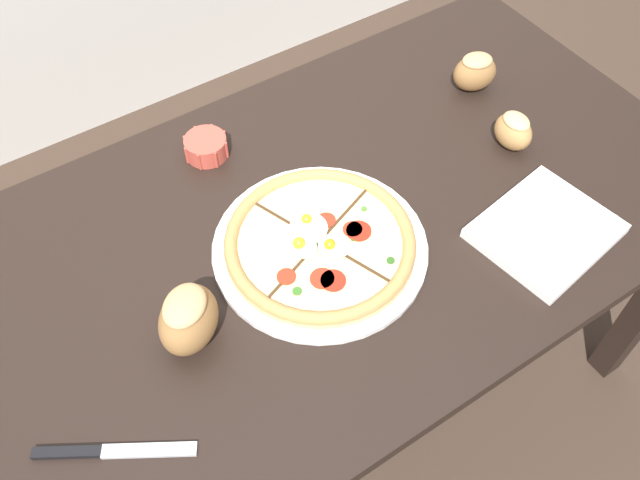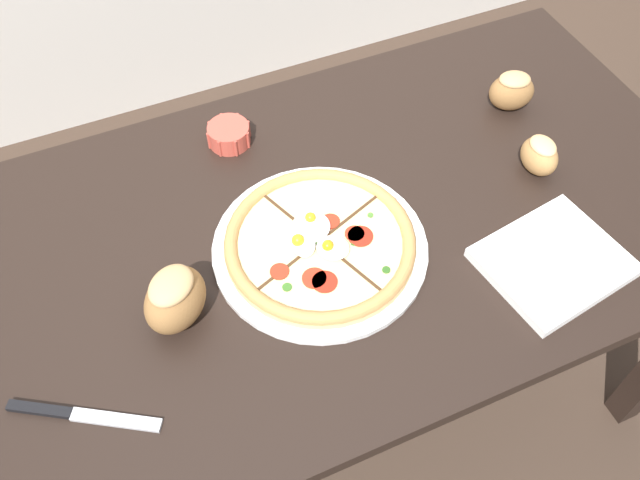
{
  "view_description": "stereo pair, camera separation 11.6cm",
  "coord_description": "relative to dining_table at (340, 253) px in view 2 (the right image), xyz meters",
  "views": [
    {
      "loc": [
        -0.44,
        -0.63,
        1.69
      ],
      "look_at": [
        -0.06,
        -0.04,
        0.76
      ],
      "focal_mm": 38.0,
      "sensor_mm": 36.0,
      "label": 1
    },
    {
      "loc": [
        -0.34,
        -0.68,
        1.69
      ],
      "look_at": [
        -0.06,
        -0.04,
        0.76
      ],
      "focal_mm": 38.0,
      "sensor_mm": 36.0,
      "label": 2
    }
  ],
  "objects": [
    {
      "name": "pizza",
      "position": [
        -0.06,
        -0.04,
        0.12
      ],
      "size": [
        0.38,
        0.38,
        0.05
      ],
      "color": "white",
      "rests_on": "dining_table"
    },
    {
      "name": "bread_piece_near",
      "position": [
        0.4,
        -0.03,
        0.14
      ],
      "size": [
        0.06,
        0.08,
        0.07
      ],
      "rotation": [
        0.0,
        0.0,
        1.56
      ],
      "color": "#B27F47",
      "rests_on": "dining_table"
    },
    {
      "name": "knife_main",
      "position": [
        -0.51,
        -0.18,
        0.1
      ],
      "size": [
        0.21,
        0.14,
        0.01
      ],
      "rotation": [
        0.0,
        0.0,
        -0.55
      ],
      "color": "silver",
      "rests_on": "dining_table"
    },
    {
      "name": "bread_piece_mid",
      "position": [
        -0.32,
        -0.07,
        0.15
      ],
      "size": [
        0.15,
        0.14,
        0.11
      ],
      "rotation": [
        0.0,
        0.0,
        0.74
      ],
      "color": "olive",
      "rests_on": "dining_table"
    },
    {
      "name": "napkin_folded",
      "position": [
        0.29,
        -0.23,
        0.11
      ],
      "size": [
        0.26,
        0.23,
        0.04
      ],
      "rotation": [
        0.0,
        0.0,
        0.15
      ],
      "color": "white",
      "rests_on": "dining_table"
    },
    {
      "name": "ground_plane",
      "position": [
        0.0,
        0.0,
        -0.63
      ],
      "size": [
        12.0,
        12.0,
        0.0
      ],
      "primitive_type": "plane",
      "color": "#3D2D23"
    },
    {
      "name": "ramekin_bowl",
      "position": [
        -0.12,
        0.27,
        0.12
      ],
      "size": [
        0.09,
        0.09,
        0.04
      ],
      "color": "#C64C3D",
      "rests_on": "dining_table"
    },
    {
      "name": "bread_piece_far",
      "position": [
        0.45,
        0.14,
        0.14
      ],
      "size": [
        0.11,
        0.09,
        0.08
      ],
      "rotation": [
        0.0,
        0.0,
        2.84
      ],
      "color": "olive",
      "rests_on": "dining_table"
    },
    {
      "name": "dining_table",
      "position": [
        0.0,
        0.0,
        0.0
      ],
      "size": [
        1.43,
        0.8,
        0.73
      ],
      "color": "black",
      "rests_on": "ground_plane"
    }
  ]
}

